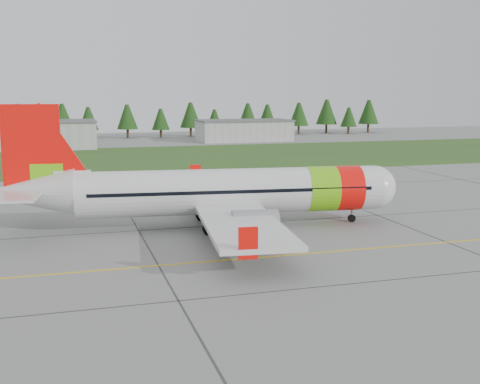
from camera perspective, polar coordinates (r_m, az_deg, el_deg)
name	(u,v)px	position (r m, az deg, el deg)	size (l,w,h in m)	color
ground	(393,280)	(43.25, 14.28, -8.07)	(320.00, 320.00, 0.00)	gray
aircraft	(221,192)	(57.38, -1.78, 0.00)	(38.80, 35.99, 11.77)	silver
service_van	(48,166)	(93.67, -17.71, 2.38)	(1.40, 1.32, 4.01)	silver
grass_strip	(176,157)	(119.93, -6.10, 3.27)	(320.00, 50.00, 0.03)	#30561E
taxi_guideline	(341,251)	(49.99, 9.59, -5.51)	(120.00, 0.25, 0.02)	gold
hangar_west	(23,136)	(145.88, -19.89, 5.03)	(32.00, 14.00, 6.00)	#A8A8A3
hangar_east	(244,131)	(160.51, 0.37, 5.80)	(24.00, 12.00, 5.20)	#A8A8A3
treeline	(140,120)	(174.80, -9.49, 6.76)	(160.00, 8.00, 10.00)	#1C3F14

